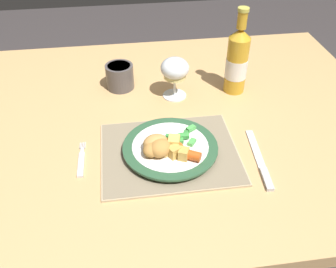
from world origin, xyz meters
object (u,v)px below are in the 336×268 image
(wine_glass, at_px, (175,70))
(dinner_plate, at_px, (170,148))
(table_knife, at_px, (261,163))
(dining_table, at_px, (148,140))
(bottle, at_px, (237,61))
(fork, at_px, (81,162))
(drinking_cup, at_px, (120,76))

(wine_glass, bearing_deg, dinner_plate, -101.10)
(table_knife, bearing_deg, dining_table, 138.31)
(table_knife, distance_m, wine_glass, 0.38)
(bottle, bearing_deg, table_knife, -94.58)
(dining_table, xyz_separation_m, table_knife, (0.25, -0.23, 0.08))
(fork, bearing_deg, drinking_cup, 71.92)
(dinner_plate, bearing_deg, dining_table, 105.37)
(dinner_plate, bearing_deg, table_knife, -18.29)
(table_knife, height_order, wine_glass, wine_glass)
(drinking_cup, bearing_deg, wine_glass, -24.47)
(dinner_plate, xyz_separation_m, table_knife, (0.21, -0.07, -0.01))
(dinner_plate, xyz_separation_m, drinking_cup, (-0.11, 0.33, 0.02))
(dining_table, bearing_deg, drinking_cup, 110.68)
(fork, distance_m, wine_glass, 0.39)
(table_knife, distance_m, drinking_cup, 0.52)
(dinner_plate, relative_size, wine_glass, 1.87)
(dining_table, bearing_deg, fork, -137.83)
(table_knife, distance_m, bottle, 0.35)
(dining_table, xyz_separation_m, dinner_plate, (0.04, -0.16, 0.10))
(dinner_plate, bearing_deg, bottle, 48.27)
(table_knife, bearing_deg, dinner_plate, 161.71)
(drinking_cup, bearing_deg, dining_table, -69.32)
(dining_table, bearing_deg, dinner_plate, -74.63)
(dinner_plate, height_order, wine_glass, wine_glass)
(dining_table, distance_m, bottle, 0.35)
(dining_table, distance_m, dinner_plate, 0.19)
(fork, relative_size, drinking_cup, 1.45)
(wine_glass, bearing_deg, bottle, 2.28)
(bottle, relative_size, drinking_cup, 3.04)
(dining_table, relative_size, drinking_cup, 16.37)
(wine_glass, distance_m, drinking_cup, 0.18)
(drinking_cup, bearing_deg, fork, -108.08)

